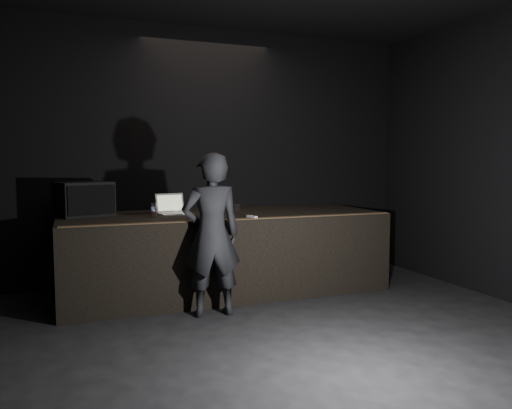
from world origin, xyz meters
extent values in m
plane|color=black|center=(0.00, 0.00, 0.00)|extent=(7.00, 7.00, 0.00)
cube|color=black|center=(0.00, 3.50, 1.75)|extent=(6.00, 0.10, 3.50)
cube|color=black|center=(0.00, 2.73, 0.50)|extent=(4.00, 1.50, 1.00)
cube|color=brown|center=(0.00, 2.02, 1.01)|extent=(3.92, 0.10, 0.01)
cube|color=black|center=(-1.67, 3.02, 1.21)|extent=(0.73, 0.63, 0.41)
cube|color=black|center=(-1.59, 2.81, 1.21)|extent=(0.55, 0.23, 0.35)
cylinder|color=black|center=(-0.80, 3.08, 1.01)|extent=(0.85, 0.11, 0.02)
cube|color=white|center=(-0.61, 2.81, 1.01)|extent=(0.40, 0.31, 0.02)
cube|color=silver|center=(-0.61, 2.81, 1.02)|extent=(0.33, 0.20, 0.00)
cube|color=white|center=(-0.64, 2.97, 1.13)|extent=(0.38, 0.14, 0.24)
cube|color=#CBDB40|center=(-0.64, 2.96, 1.13)|extent=(0.33, 0.11, 0.19)
cylinder|color=silver|center=(-0.89, 2.66, 1.08)|extent=(0.07, 0.07, 0.16)
cylinder|color=navy|center=(-0.89, 2.66, 1.09)|extent=(0.07, 0.07, 0.07)
cylinder|color=#B51018|center=(-0.89, 2.66, 1.05)|extent=(0.07, 0.07, 0.01)
cylinder|color=white|center=(0.24, 2.89, 1.05)|extent=(0.08, 0.08, 0.10)
cube|color=silver|center=(0.15, 2.08, 1.02)|extent=(0.08, 0.17, 0.03)
imported|color=black|center=(-0.42, 1.78, 0.88)|extent=(0.65, 0.44, 1.75)
camera|label=1|loc=(-1.84, -3.34, 1.67)|focal=35.00mm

